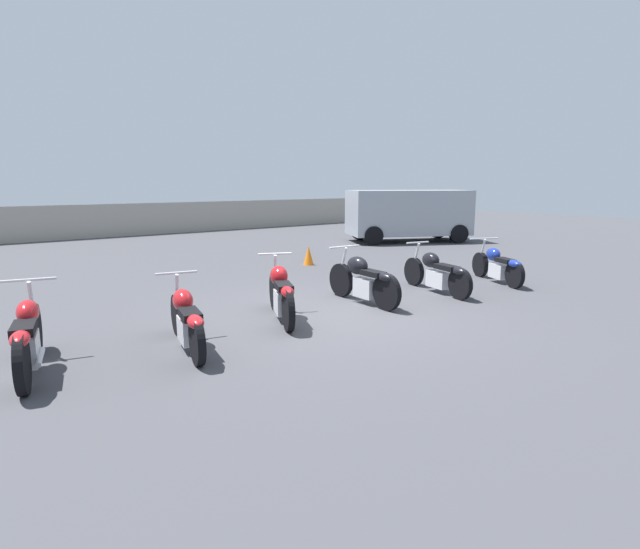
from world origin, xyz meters
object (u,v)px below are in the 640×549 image
at_px(motorcycle_slot_3, 364,280).
at_px(traffic_cone_near, 309,255).
at_px(motorcycle_slot_2, 281,293).
at_px(parked_van, 408,213).
at_px(motorcycle_slot_5, 498,265).
at_px(motorcycle_slot_1, 187,320).
at_px(motorcycle_slot_0, 28,338).
at_px(motorcycle_slot_4, 437,273).

xyz_separation_m(motorcycle_slot_3, traffic_cone_near, (1.85, 4.25, -0.19)).
distance_m(motorcycle_slot_2, parked_van, 12.01).
distance_m(motorcycle_slot_2, motorcycle_slot_5, 5.66).
distance_m(motorcycle_slot_1, motorcycle_slot_5, 7.49).
distance_m(motorcycle_slot_0, parked_van, 15.29).
distance_m(motorcycle_slot_1, motorcycle_slot_2, 1.90).
bearing_deg(traffic_cone_near, parked_van, 18.79).
height_order(motorcycle_slot_3, motorcycle_slot_4, motorcycle_slot_3).
xyz_separation_m(motorcycle_slot_0, parked_van, (13.79, 6.58, 0.66)).
xyz_separation_m(motorcycle_slot_4, traffic_cone_near, (-0.01, 4.48, -0.15)).
height_order(motorcycle_slot_3, motorcycle_slot_5, motorcycle_slot_3).
bearing_deg(motorcycle_slot_0, motorcycle_slot_3, 14.95).
bearing_deg(motorcycle_slot_3, motorcycle_slot_1, -169.19).
xyz_separation_m(motorcycle_slot_0, traffic_cone_near, (7.40, 4.41, -0.17)).
xyz_separation_m(motorcycle_slot_5, traffic_cone_near, (-1.93, 4.66, -0.13)).
relative_size(motorcycle_slot_0, motorcycle_slot_2, 1.07).
distance_m(motorcycle_slot_2, motorcycle_slot_4, 3.73).
bearing_deg(parked_van, motorcycle_slot_4, 162.59).
height_order(motorcycle_slot_2, parked_van, parked_van).
distance_m(motorcycle_slot_5, parked_van, 8.19).
xyz_separation_m(motorcycle_slot_1, motorcycle_slot_3, (3.71, 0.48, 0.04)).
relative_size(motorcycle_slot_3, parked_van, 0.41).
bearing_deg(motorcycle_slot_3, parked_van, 41.39).
bearing_deg(motorcycle_slot_5, motorcycle_slot_2, -159.08).
height_order(motorcycle_slot_2, motorcycle_slot_3, motorcycle_slot_2).
distance_m(motorcycle_slot_0, traffic_cone_near, 8.61).
bearing_deg(parked_van, motorcycle_slot_5, 173.27).
relative_size(motorcycle_slot_0, parked_van, 0.42).
xyz_separation_m(motorcycle_slot_3, parked_van, (8.24, 6.43, 0.64)).
bearing_deg(motorcycle_slot_2, motorcycle_slot_5, 20.16).
bearing_deg(motorcycle_slot_5, motorcycle_slot_0, -156.70).
distance_m(motorcycle_slot_3, traffic_cone_near, 4.64).
xyz_separation_m(motorcycle_slot_1, traffic_cone_near, (5.56, 4.73, -0.15)).
distance_m(motorcycle_slot_4, parked_van, 9.25).
xyz_separation_m(motorcycle_slot_4, motorcycle_slot_5, (1.93, -0.17, -0.02)).
bearing_deg(motorcycle_slot_5, traffic_cone_near, 137.37).
bearing_deg(motorcycle_slot_5, motorcycle_slot_4, -160.32).
xyz_separation_m(motorcycle_slot_2, motorcycle_slot_3, (1.87, 0.02, 0.01)).
bearing_deg(motorcycle_slot_1, motorcycle_slot_4, 15.02).
height_order(motorcycle_slot_4, motorcycle_slot_5, motorcycle_slot_4).
height_order(parked_van, traffic_cone_near, parked_van).
bearing_deg(motorcycle_slot_0, traffic_cone_near, 44.11).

